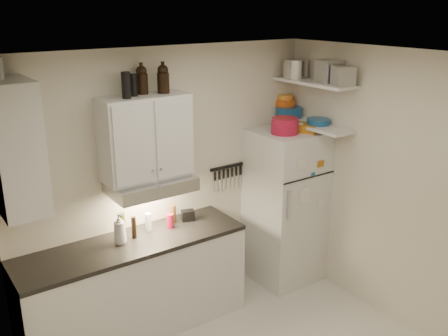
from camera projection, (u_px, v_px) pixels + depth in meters
ceiling at (271, 59)px, 3.32m from camera, size 3.20×3.00×0.02m
back_wall at (168, 181)px, 4.91m from camera, size 3.20×0.02×2.60m
left_wall at (48, 308)px, 2.86m from camera, size 0.02×3.00×2.60m
right_wall at (400, 192)px, 4.61m from camera, size 0.02×3.00×2.60m
base_cabinet at (135, 288)px, 4.64m from camera, size 2.10×0.60×0.88m
countertop at (132, 244)px, 4.49m from camera, size 2.10×0.62×0.04m
upper_cabinet at (146, 137)px, 4.44m from camera, size 0.80×0.33×0.75m
side_cabinet at (14, 147)px, 3.68m from camera, size 0.33×0.55×1.00m
range_hood at (151, 185)px, 4.53m from camera, size 0.76×0.46×0.12m
fridge at (285, 206)px, 5.46m from camera, size 0.70×0.68×1.70m
shelf_hi at (314, 82)px, 5.04m from camera, size 0.30×0.95×0.03m
shelf_lo at (312, 125)px, 5.18m from camera, size 0.30×0.95×0.03m
knife_strip at (227, 167)px, 5.26m from camera, size 0.42×0.02×0.03m
dutch_oven at (285, 126)px, 5.05m from camera, size 0.35×0.35×0.16m
book_stack at (307, 128)px, 5.14m from camera, size 0.28×0.30×0.08m
spice_jar at (300, 128)px, 5.13m from camera, size 0.06×0.06×0.09m
stock_pot at (295, 69)px, 5.22m from camera, size 0.32×0.32×0.19m
tin_a at (329, 71)px, 4.91m from camera, size 0.26×0.24×0.22m
tin_b at (343, 76)px, 4.73m from camera, size 0.24×0.24×0.18m
bowl_teal at (289, 112)px, 5.44m from camera, size 0.28×0.28×0.11m
bowl_orange at (285, 103)px, 5.48m from camera, size 0.23×0.23×0.07m
bowl_yellow at (285, 97)px, 5.46m from camera, size 0.18×0.18×0.06m
plates at (318, 122)px, 5.12m from camera, size 0.30×0.30×0.06m
growler_a at (142, 79)px, 4.36m from camera, size 0.14×0.14×0.25m
growler_b at (163, 79)px, 4.40m from camera, size 0.11×0.11×0.26m
thermos_a at (133, 85)px, 4.27m from camera, size 0.07×0.07×0.19m
thermos_b at (126, 85)px, 4.16m from camera, size 0.10×0.10×0.22m
soap_bottle at (120, 227)px, 4.40m from camera, size 0.16×0.16×0.32m
pepper_mill at (173, 214)px, 4.85m from camera, size 0.07×0.07×0.18m
oil_bottle at (123, 225)px, 4.53m from camera, size 0.05×0.05×0.25m
vinegar_bottle at (134, 227)px, 4.53m from camera, size 0.06×0.06×0.21m
clear_bottle at (148, 222)px, 4.68m from camera, size 0.07×0.07×0.17m
red_jar at (170, 221)px, 4.75m from camera, size 0.09×0.09×0.14m
caddy at (188, 215)px, 4.91m from camera, size 0.14×0.12×0.10m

